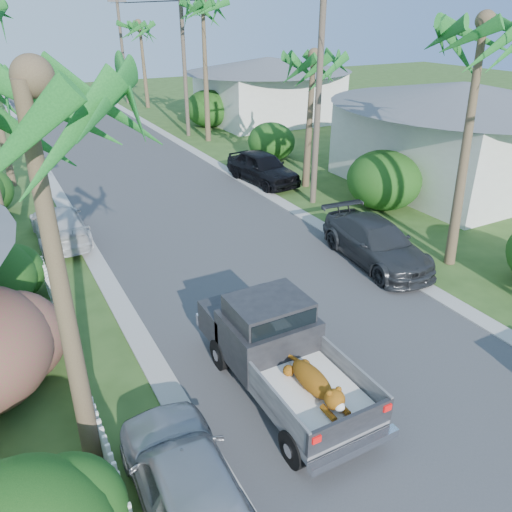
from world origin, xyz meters
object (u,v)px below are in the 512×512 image
pickup_truck (275,345)px  palm_r_b (313,56)px  palm_l_a (19,82)px  palm_r_c (203,3)px  parked_car_rm (376,243)px  house_right_far (268,92)px  parked_car_lf (59,225)px  parked_car_ln (188,485)px  utility_pole_d (122,49)px  house_right_near (455,139)px  parked_car_rf (263,168)px  palm_r_d (140,23)px  utility_pole_c (184,64)px  palm_r_a (490,23)px  utility_pole_b (318,96)px

pickup_truck → palm_r_b: 15.20m
palm_l_a → palm_r_c: size_ratio=0.87×
parked_car_rm → house_right_far: 24.56m
parked_car_rm → palm_r_b: 9.77m
parked_car_lf → palm_r_b: palm_r_b is taller
parked_car_ln → utility_pole_d: 43.30m
house_right_far → parked_car_ln: bearing=-122.0°
pickup_truck → palm_r_b: size_ratio=0.71×
palm_r_c → house_right_near: 16.64m
parked_car_rf → palm_r_d: palm_r_d is taller
palm_r_b → utility_pole_c: (-1.00, 13.00, -1.35)m
utility_pole_d → parked_car_rf: bearing=-91.3°
palm_r_b → palm_r_c: (-0.40, 11.00, 2.16)m
pickup_truck → palm_l_a: (-4.19, -0.48, 5.92)m
palm_r_a → utility_pole_c: (-0.70, 22.00, -2.82)m
palm_r_b → house_right_near: (6.40, -3.00, -3.73)m
parked_car_rm → parked_car_rf: size_ratio=1.07×
palm_r_b → utility_pole_c: size_ratio=0.80×
parked_car_rf → utility_pole_d: 26.74m
parked_car_rm → parked_car_ln: size_ratio=1.15×
parked_car_rm → palm_r_c: palm_r_c is taller
palm_r_b → palm_r_d: size_ratio=0.90×
palm_r_b → parked_car_ln: bearing=-130.1°
parked_car_ln → pickup_truck: bearing=-140.0°
parked_car_ln → palm_r_c: bearing=-111.7°
house_right_near → utility_pole_b: bearing=172.3°
palm_r_c → parked_car_lf: bearing=-133.1°
parked_car_rm → parked_car_ln: parked_car_ln is taller
utility_pole_d → utility_pole_c: bearing=-90.0°
utility_pole_d → palm_r_b: bearing=-88.0°
house_right_far → utility_pole_d: bearing=119.6°
house_right_near → palm_r_c: bearing=115.9°
palm_r_d → pickup_truck: bearing=-103.1°
palm_r_b → house_right_near: size_ratio=0.80×
parked_car_rm → palm_r_a: (2.17, -1.14, 6.73)m
parked_car_lf → utility_pole_d: (10.60, 28.98, 3.97)m
parked_car_rm → house_right_near: bearing=34.8°
palm_r_a → palm_r_c: palm_r_c is taller
palm_r_c → palm_l_a: bearing=-118.3°
house_right_near → palm_r_b: bearing=154.9°
parked_car_lf → house_right_near: 18.18m
parked_car_rf → parked_car_ln: size_ratio=1.08×
house_right_near → pickup_truck: bearing=-150.4°
parked_car_rm → palm_l_a: bearing=-152.1°
pickup_truck → house_right_far: 30.49m
parked_car_rm → parked_car_rf: (0.87, 9.41, 0.07)m
parked_car_rm → parked_car_ln: bearing=-140.9°
utility_pole_c → house_right_far: bearing=15.1°
palm_l_a → house_right_near: palm_l_a is taller
parked_car_ln → palm_r_d: bearing=-103.9°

